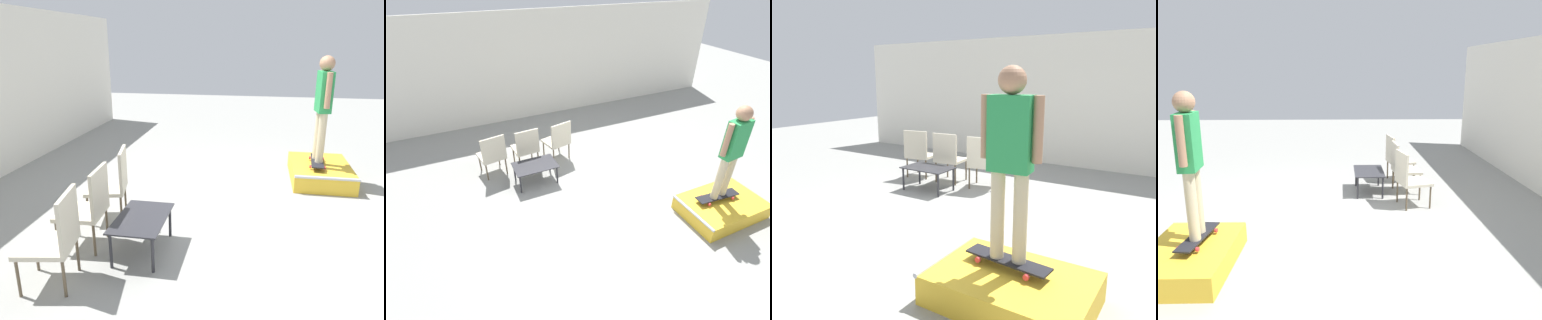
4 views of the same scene
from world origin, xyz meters
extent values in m
plane|color=gray|center=(0.00, 0.00, 0.00)|extent=(24.00, 24.00, 0.00)
cube|color=white|center=(0.00, 4.43, 1.50)|extent=(12.00, 0.06, 3.00)
cube|color=gold|center=(1.45, -1.27, 0.15)|extent=(1.46, 1.00, 0.29)
cylinder|color=#B7B7BC|center=(0.72, -1.27, 0.29)|extent=(0.05, 1.00, 0.05)
cube|color=black|center=(1.36, -1.20, 0.38)|extent=(0.86, 0.28, 0.02)
cylinder|color=red|center=(1.64, -1.11, 0.34)|extent=(0.06, 0.04, 0.05)
cylinder|color=red|center=(1.61, -1.34, 0.34)|extent=(0.06, 0.04, 0.05)
cylinder|color=red|center=(1.12, -1.06, 0.34)|extent=(0.06, 0.04, 0.05)
cylinder|color=red|center=(1.09, -1.29, 0.34)|extent=(0.06, 0.04, 0.05)
cylinder|color=#C6B793|center=(1.25, -1.21, 0.81)|extent=(0.13, 0.13, 0.85)
cylinder|color=#C6B793|center=(1.47, -1.19, 0.81)|extent=(0.13, 0.13, 0.85)
cube|color=#28934C|center=(1.36, -1.20, 1.57)|extent=(0.40, 0.23, 0.67)
cylinder|color=#A87A5B|center=(1.13, -1.22, 1.62)|extent=(0.09, 0.09, 0.57)
cylinder|color=#A87A5B|center=(1.60, -1.18, 1.62)|extent=(0.09, 0.09, 0.57)
sphere|color=#A87A5B|center=(1.36, -1.20, 2.03)|extent=(0.25, 0.25, 0.25)
cube|color=#2D2D33|center=(-1.39, 1.12, 0.43)|extent=(0.90, 0.57, 0.02)
cylinder|color=#2D2D33|center=(-1.79, 0.88, 0.21)|extent=(0.04, 0.04, 0.42)
cylinder|color=#2D2D33|center=(-0.99, 0.88, 0.21)|extent=(0.04, 0.04, 0.42)
cylinder|color=#2D2D33|center=(-1.79, 1.35, 0.21)|extent=(0.04, 0.04, 0.42)
cylinder|color=#2D2D33|center=(-0.99, 1.35, 0.21)|extent=(0.04, 0.04, 0.42)
cylinder|color=brown|center=(-1.97, 2.11, 0.20)|extent=(0.03, 0.03, 0.41)
cylinder|color=brown|center=(-2.41, 2.04, 0.20)|extent=(0.03, 0.03, 0.41)
cylinder|color=brown|center=(-1.90, 1.68, 0.20)|extent=(0.03, 0.03, 0.41)
cylinder|color=brown|center=(-2.33, 1.61, 0.20)|extent=(0.03, 0.03, 0.41)
cube|color=beige|center=(-2.15, 1.86, 0.43)|extent=(0.60, 0.60, 0.05)
cube|color=beige|center=(-2.11, 1.62, 0.72)|extent=(0.52, 0.13, 0.53)
cylinder|color=brown|center=(-1.19, 2.09, 0.20)|extent=(0.03, 0.03, 0.41)
cylinder|color=brown|center=(-1.63, 2.07, 0.20)|extent=(0.03, 0.03, 0.41)
cylinder|color=brown|center=(-1.16, 1.66, 0.20)|extent=(0.03, 0.03, 0.41)
cylinder|color=brown|center=(-1.60, 1.63, 0.20)|extent=(0.03, 0.03, 0.41)
cube|color=beige|center=(-1.39, 1.86, 0.43)|extent=(0.55, 0.55, 0.05)
cube|color=beige|center=(-1.38, 1.62, 0.72)|extent=(0.52, 0.07, 0.53)
cylinder|color=brown|center=(-0.47, 2.12, 0.20)|extent=(0.03, 0.03, 0.41)
cylinder|color=brown|center=(-0.90, 2.03, 0.20)|extent=(0.03, 0.03, 0.41)
cylinder|color=brown|center=(-0.37, 1.69, 0.20)|extent=(0.03, 0.03, 0.41)
cylinder|color=brown|center=(-0.80, 1.60, 0.20)|extent=(0.03, 0.03, 0.41)
cube|color=beige|center=(-0.63, 1.86, 0.43)|extent=(0.62, 0.62, 0.05)
cube|color=beige|center=(-0.58, 1.63, 0.72)|extent=(0.52, 0.15, 0.53)
camera|label=1|loc=(-5.13, -0.13, 2.37)|focal=35.00mm
camera|label=2|loc=(-2.76, -3.98, 3.94)|focal=28.00mm
camera|label=3|loc=(2.76, -4.12, 2.05)|focal=35.00mm
camera|label=4|loc=(5.66, 0.57, 2.40)|focal=35.00mm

